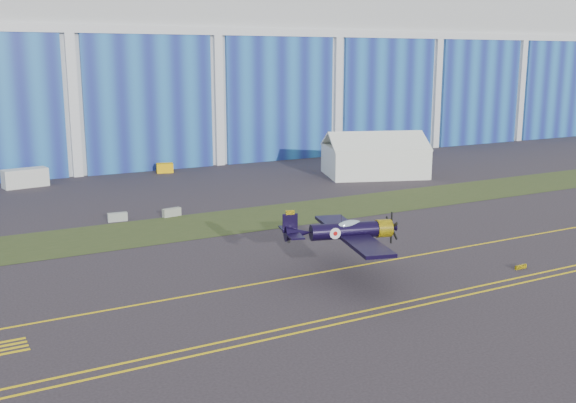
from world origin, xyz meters
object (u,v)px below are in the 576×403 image
tug (165,168)px  shipping_container (25,178)px  warbird (345,231)px  tent (375,153)px

tug → shipping_container: bearing=-160.2°
tug → warbird: bearing=-80.0°
warbird → tent: 46.74m
warbird → shipping_container: bearing=122.2°
warbird → tent: (29.31, 36.40, -0.49)m
warbird → tug: bearing=100.9°
warbird → tug: size_ratio=6.08×
warbird → tug: (3.61, 53.34, -3.02)m
tug → tent: bearing=-19.5°
tent → tug: tent is taller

